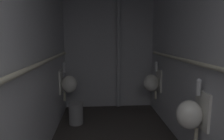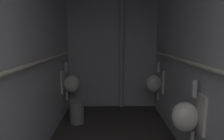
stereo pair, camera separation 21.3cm
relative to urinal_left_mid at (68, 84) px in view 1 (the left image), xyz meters
The scene contains 10 objects.
wall_left 1.79m from the urinal_left_mid, 96.07° to the right, with size 0.06×4.64×2.58m, color #B7B8BE.
wall_right 2.54m from the urinal_left_mid, 42.54° to the right, with size 0.06×4.64×2.58m, color #B7B8BE.
wall_back 1.20m from the urinal_left_mid, 37.11° to the left, with size 2.06×0.06×2.58m, color #B7B8BE.
urinal_left_mid is the anchor object (origin of this frame).
urinal_right_mid 2.33m from the urinal_left_mid, 45.18° to the right, with size 0.32×0.30×0.76m.
urinal_right_far 1.64m from the urinal_left_mid, ahead, with size 0.32×0.30×0.76m.
supply_pipe_left 1.80m from the urinal_left_mid, 92.93° to the right, with size 0.06×3.88×0.06m.
supply_pipe_right 2.49m from the urinal_left_mid, 44.58° to the right, with size 0.06×3.87×0.06m.
standpipe_back_wall 1.29m from the urinal_left_mid, 26.57° to the left, with size 0.08×0.08×2.53m, color #B7B8BE.
waste_bin 0.59m from the urinal_left_mid, 60.68° to the right, with size 0.26×0.26×0.39m, color gray.
Camera 1 is at (-0.25, 0.18, 1.55)m, focal length 31.68 mm.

